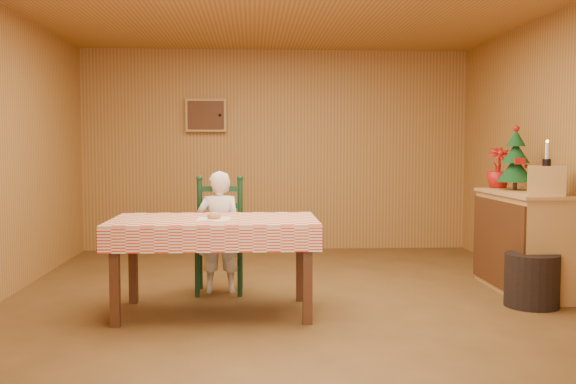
# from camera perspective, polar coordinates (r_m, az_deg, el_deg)

# --- Properties ---
(ground) EXTENTS (6.00, 6.00, 0.00)m
(ground) POSITION_cam_1_polar(r_m,az_deg,el_deg) (5.55, 0.12, -9.98)
(ground) COLOR brown
(ground) RESTS_ON ground
(cabin_walls) EXTENTS (5.10, 6.05, 2.65)m
(cabin_walls) POSITION_cam_1_polar(r_m,az_deg,el_deg) (5.94, -0.21, 8.68)
(cabin_walls) COLOR #AF7B3F
(cabin_walls) RESTS_ON ground
(dining_table) EXTENTS (1.66, 0.96, 0.77)m
(dining_table) POSITION_cam_1_polar(r_m,az_deg,el_deg) (5.19, -6.55, -3.25)
(dining_table) COLOR #502A15
(dining_table) RESTS_ON ground
(ladder_chair) EXTENTS (0.44, 0.40, 1.08)m
(ladder_chair) POSITION_cam_1_polar(r_m,az_deg,el_deg) (6.00, -6.10, -4.05)
(ladder_chair) COLOR black
(ladder_chair) RESTS_ON ground
(seated_child) EXTENTS (0.41, 0.27, 1.12)m
(seated_child) POSITION_cam_1_polar(r_m,az_deg,el_deg) (5.93, -6.13, -3.56)
(seated_child) COLOR white
(seated_child) RESTS_ON ground
(napkin) EXTENTS (0.27, 0.27, 0.00)m
(napkin) POSITION_cam_1_polar(r_m,az_deg,el_deg) (5.13, -6.59, -2.39)
(napkin) COLOR white
(napkin) RESTS_ON dining_table
(donut) EXTENTS (0.14, 0.14, 0.04)m
(donut) POSITION_cam_1_polar(r_m,az_deg,el_deg) (5.13, -6.59, -2.17)
(donut) COLOR #BF7A44
(donut) RESTS_ON napkin
(shelf_unit) EXTENTS (0.54, 1.24, 0.93)m
(shelf_unit) POSITION_cam_1_polar(r_m,az_deg,el_deg) (6.35, 20.22, -4.16)
(shelf_unit) COLOR tan
(shelf_unit) RESTS_ON ground
(crate) EXTENTS (0.39, 0.39, 0.25)m
(crate) POSITION_cam_1_polar(r_m,az_deg,el_deg) (5.94, 21.96, 0.95)
(crate) COLOR tan
(crate) RESTS_ON shelf_unit
(christmas_tree) EXTENTS (0.34, 0.34, 0.62)m
(christmas_tree) POSITION_cam_1_polar(r_m,az_deg,el_deg) (6.53, 19.58, 2.63)
(christmas_tree) COLOR #502A15
(christmas_tree) RESTS_ON shelf_unit
(flower_arrangement) EXTENTS (0.26, 0.26, 0.41)m
(flower_arrangement) POSITION_cam_1_polar(r_m,az_deg,el_deg) (6.79, 18.19, 2.07)
(flower_arrangement) COLOR #B01510
(flower_arrangement) RESTS_ON shelf_unit
(candle_set) EXTENTS (0.07, 0.07, 0.22)m
(candle_set) POSITION_cam_1_polar(r_m,az_deg,el_deg) (5.93, 22.01, 2.78)
(candle_set) COLOR black
(candle_set) RESTS_ON crate
(storage_bin) EXTENTS (0.48, 0.48, 0.45)m
(storage_bin) POSITION_cam_1_polar(r_m,az_deg,el_deg) (5.82, 20.85, -7.33)
(storage_bin) COLOR black
(storage_bin) RESTS_ON ground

